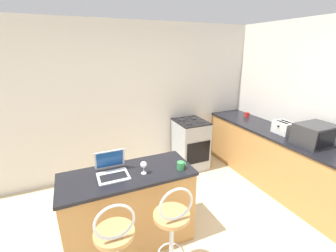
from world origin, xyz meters
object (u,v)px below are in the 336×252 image
bar_stool_far (172,235)px  wine_glass_short (144,165)px  laptop (112,169)px  mug_green (181,165)px  toaster (283,128)px  microwave (315,135)px  stove_range (190,144)px  mug_red (247,115)px

bar_stool_far → wine_glass_short: bearing=101.3°
laptop → mug_green: laptop is taller
laptop → toaster: bearing=3.2°
microwave → stove_range: size_ratio=0.53×
wine_glass_short → mug_red: bearing=25.9°
toaster → mug_red: size_ratio=2.81×
toaster → microwave: bearing=-87.8°
microwave → mug_green: 1.97m
microwave → mug_red: microwave is taller
laptop → microwave: bearing=-7.2°
microwave → wine_glass_short: (-2.36, 0.21, -0.05)m
mug_green → mug_red: mug_red is taller
mug_green → mug_red: 2.42m
stove_range → wine_glass_short: bearing=-134.1°
bar_stool_far → mug_red: bar_stool_far is taller
laptop → wine_glass_short: (0.31, -0.13, 0.04)m
toaster → mug_green: size_ratio=2.83×
wine_glass_short → mug_red: wine_glass_short is taller
laptop → mug_red: 2.97m
microwave → mug_green: (-1.97, 0.13, -0.10)m
laptop → mug_red: bearing=21.1°
microwave → toaster: microwave is taller
mug_green → laptop: bearing=164.2°
laptop → wine_glass_short: laptop is taller
toaster → wine_glass_short: (-2.35, -0.27, 0.00)m
stove_range → laptop: bearing=-142.7°
microwave → stove_range: (-1.02, 1.60, -0.60)m
stove_range → mug_red: bearing=-10.0°
toaster → wine_glass_short: size_ratio=2.00×
microwave → laptop: bearing=172.8°
bar_stool_far → laptop: 0.89m
laptop → stove_range: laptop is taller
laptop → bar_stool_far: bearing=-56.9°
mug_red → wine_glass_short: bearing=-154.1°
stove_range → microwave: bearing=-57.6°
microwave → mug_red: (0.10, 1.40, -0.10)m
microwave → toaster: (-0.02, 0.48, -0.05)m
toaster → wine_glass_short: 2.36m
microwave → wine_glass_short: size_ratio=3.56×
wine_glass_short → toaster: bearing=6.6°
microwave → bar_stool_far: bearing=-172.6°
bar_stool_far → microwave: bearing=7.4°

